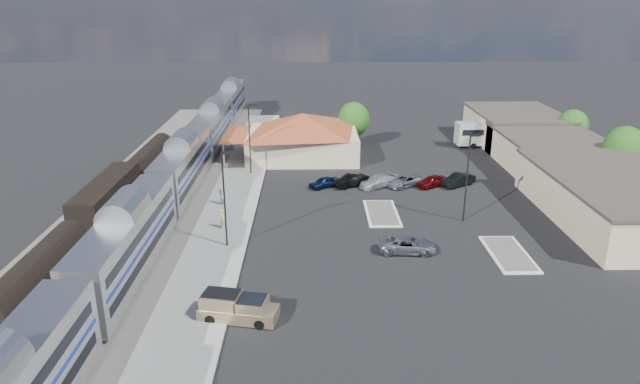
{
  "coord_description": "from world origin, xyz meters",
  "views": [
    {
      "loc": [
        -3.33,
        -53.19,
        21.78
      ],
      "look_at": [
        -2.47,
        1.01,
        2.8
      ],
      "focal_mm": 32.0,
      "sensor_mm": 36.0,
      "label": 1
    }
  ],
  "objects_px": {
    "coach_bus": "(495,133)",
    "suv": "(408,245)",
    "pickup_truck": "(238,308)",
    "station_depot": "(302,135)"
  },
  "relations": [
    {
      "from": "pickup_truck",
      "to": "suv",
      "type": "relative_size",
      "value": 1.15
    },
    {
      "from": "suv",
      "to": "coach_bus",
      "type": "xyz_separation_m",
      "value": [
        18.84,
        36.65,
        1.43
      ]
    },
    {
      "from": "pickup_truck",
      "to": "coach_bus",
      "type": "bearing_deg",
      "value": -23.3
    },
    {
      "from": "station_depot",
      "to": "suv",
      "type": "bearing_deg",
      "value": -72.76
    },
    {
      "from": "suv",
      "to": "pickup_truck",
      "type": "bearing_deg",
      "value": 132.65
    },
    {
      "from": "station_depot",
      "to": "coach_bus",
      "type": "distance_m",
      "value": 29.07
    },
    {
      "from": "coach_bus",
      "to": "pickup_truck",
      "type": "bearing_deg",
      "value": 142.48
    },
    {
      "from": "pickup_truck",
      "to": "station_depot",
      "type": "bearing_deg",
      "value": 5.76
    },
    {
      "from": "pickup_truck",
      "to": "coach_bus",
      "type": "relative_size",
      "value": 0.5
    },
    {
      "from": "coach_bus",
      "to": "suv",
      "type": "bearing_deg",
      "value": 149.66
    }
  ]
}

